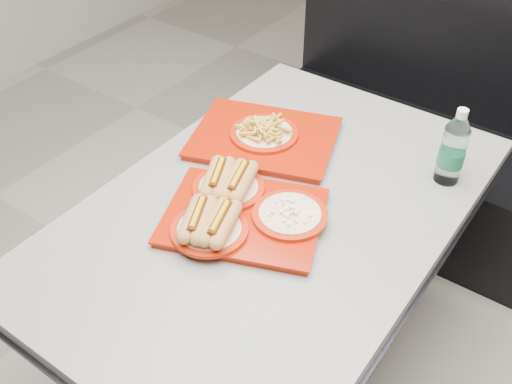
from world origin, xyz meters
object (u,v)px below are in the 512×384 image
Objects in this scene: booth_bench at (415,130)px; tray_far at (264,135)px; water_bottle at (453,150)px; tray_near at (237,210)px; diner_table at (273,247)px.

tray_far is at bearing -103.03° from booth_bench.
water_bottle is at bearing -63.99° from booth_bench.
booth_bench is at bearing 87.65° from tray_near.
diner_table is 2.69× the size of tray_far.
tray_near is (-0.05, -1.20, 0.38)m from booth_bench.
diner_table is at bearing -90.00° from booth_bench.
tray_far is at bearing 113.79° from tray_near.
booth_bench is 2.67× the size of tray_near.
booth_bench reaches higher than diner_table.
water_bottle is (0.39, 0.49, 0.07)m from tray_near.
tray_near reaches higher than diner_table.
booth_bench is 2.55× the size of tray_far.
tray_near is 0.37m from tray_far.
diner_table is 0.23m from tray_near.
booth_bench is at bearing 116.01° from water_bottle.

